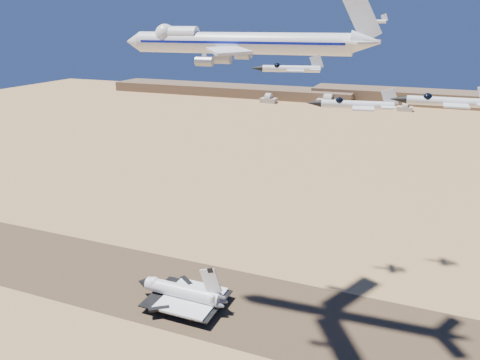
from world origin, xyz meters
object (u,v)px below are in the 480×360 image
at_px(chase_jet_a, 290,69).
at_px(crew_a, 190,321).
at_px(crew_c, 185,317).
at_px(chase_jet_e, 370,21).
at_px(chase_jet_d, 314,44).
at_px(carrier_747, 232,43).
at_px(crew_b, 189,317).
at_px(chase_jet_c, 446,101).
at_px(chase_jet_b, 355,104).
at_px(shuttle, 182,293).

bearing_deg(chase_jet_a, crew_a, 131.18).
xyz_separation_m(crew_c, chase_jet_e, (49.94, 72.20, 106.29)).
bearing_deg(chase_jet_a, chase_jet_d, 88.53).
relative_size(carrier_747, crew_c, 51.31).
distance_m(crew_b, chase_jet_e, 137.19).
height_order(carrier_747, chase_jet_d, carrier_747).
bearing_deg(chase_jet_e, chase_jet_c, -81.44).
relative_size(chase_jet_d, chase_jet_e, 1.01).
relative_size(crew_c, chase_jet_c, 0.12).
distance_m(chase_jet_a, chase_jet_b, 19.25).
relative_size(crew_a, crew_c, 1.09).
distance_m(shuttle, crew_b, 11.29).
distance_m(shuttle, chase_jet_b, 124.05).
bearing_deg(crew_c, crew_b, -101.96).
relative_size(shuttle, crew_c, 23.53).
height_order(shuttle, chase_jet_e, chase_jet_e).
relative_size(carrier_747, chase_jet_b, 5.27).
distance_m(crew_b, chase_jet_b, 120.28).
bearing_deg(chase_jet_e, crew_b, -127.61).
bearing_deg(crew_c, crew_a, -145.70).
bearing_deg(chase_jet_b, shuttle, 133.19).
xyz_separation_m(chase_jet_a, chase_jet_d, (-17.11, 92.77, 0.97)).
bearing_deg(chase_jet_b, chase_jet_e, 87.74).
xyz_separation_m(crew_a, chase_jet_b, (60.57, -44.10, 91.80)).
height_order(crew_c, chase_jet_c, chase_jet_c).
relative_size(shuttle, chase_jet_e, 2.55).
bearing_deg(chase_jet_d, carrier_747, -120.69).
height_order(chase_jet_c, chase_jet_d, chase_jet_d).
height_order(carrier_747, chase_jet_e, carrier_747).
height_order(chase_jet_b, chase_jet_d, chase_jet_d).
bearing_deg(crew_c, carrier_747, -76.17).
bearing_deg(crew_b, crew_c, 98.87).
bearing_deg(crew_a, carrier_747, -35.24).
relative_size(chase_jet_a, chase_jet_d, 0.97).
xyz_separation_m(carrier_747, chase_jet_d, (16.46, 44.69, -1.84)).
bearing_deg(crew_c, chase_jet_e, -61.35).
bearing_deg(shuttle, crew_b, -47.70).
bearing_deg(shuttle, crew_c, -54.97).
distance_m(carrier_747, crew_c, 101.48).
relative_size(carrier_747, crew_a, 46.99).
bearing_deg(chase_jet_d, crew_c, -129.01).
xyz_separation_m(chase_jet_b, chase_jet_e, (-13.77, 118.05, 14.41)).
bearing_deg(chase_jet_b, chase_jet_c, -53.29).
bearing_deg(chase_jet_e, crew_a, -125.87).
distance_m(carrier_747, chase_jet_d, 47.65).
distance_m(chase_jet_a, chase_jet_d, 94.34).
height_order(shuttle, chase_jet_a, chase_jet_a).
distance_m(shuttle, crew_a, 13.85).
xyz_separation_m(shuttle, carrier_747, (20.26, 4.39, 95.34)).
height_order(crew_a, chase_jet_c, chase_jet_c).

